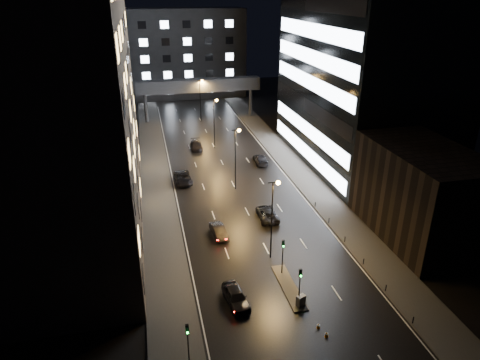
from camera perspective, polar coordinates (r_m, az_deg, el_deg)
The scene contains 26 objects.
ground at distance 80.55m, azimuth -2.42°, elevation 2.37°, with size 160.00×160.00×0.00m, color black.
sidewalk_left at distance 74.81m, azimuth -11.16°, elevation 0.21°, with size 5.00×110.00×0.15m, color #383533.
sidewalk_right at distance 79.12m, azimuth 7.19°, elevation 1.84°, with size 5.00×110.00×0.15m, color #383533.
building_left at distance 59.20m, azimuth -22.18°, elevation 12.87°, with size 15.00×48.00×40.00m, color #2D2319.
building_right_low at distance 59.09m, azimuth 22.90°, elevation -1.66°, with size 10.00×18.00×12.00m, color black.
building_right_glass at distance 79.81m, azimuth 16.74°, elevation 17.91°, with size 20.00×36.00×45.00m, color black.
building_far at distance 133.45m, azimuth -7.30°, elevation 16.46°, with size 34.00×14.00×25.00m, color #333335.
skybridge at distance 106.68m, azimuth -5.53°, elevation 12.38°, with size 30.00×3.00×10.00m.
median_island at distance 48.34m, azimuth 6.52°, elevation -13.99°, with size 1.60×8.00×0.15m, color #383533.
traffic_signal_near at distance 48.49m, azimuth 5.73°, elevation -9.43°, with size 0.28×0.34×4.40m.
traffic_signal_far at distance 44.29m, azimuth 7.99°, elevation -13.22°, with size 0.28×0.34×4.40m.
traffic_signal_corner at distance 38.56m, azimuth -6.99°, elevation -20.21°, with size 0.28×0.34×4.40m.
bollard_row at distance 54.98m, azimuth 14.92°, elevation -9.06°, with size 0.12×25.12×0.90m.
streetlight_near at distance 49.57m, azimuth 4.48°, elevation -3.99°, with size 1.45×0.50×10.15m.
streetlight_mid_a at distance 67.26m, azimuth -0.49°, elevation 3.84°, with size 1.45×0.50×10.15m.
streetlight_mid_b at distance 85.96m, azimuth -3.38°, elevation 8.33°, with size 1.45×0.50×10.15m.
streetlight_far at distance 105.15m, azimuth -5.26°, elevation 11.20°, with size 1.45×0.50×10.15m.
car_away_a at distance 45.63m, azimuth -0.55°, elevation -15.28°, with size 1.95×4.85×1.65m, color black.
car_away_b at distance 56.57m, azimuth -2.82°, elevation -6.85°, with size 1.52×4.35×1.43m, color black.
car_away_c at distance 72.36m, azimuth -7.61°, elevation 0.26°, with size 2.66×5.77×1.60m, color black.
car_away_d at distance 87.57m, azimuth -5.84°, elevation 4.63°, with size 2.21×5.43×1.58m, color black.
car_toward_a at distance 60.79m, azimuth 3.65°, elevation -4.47°, with size 2.53×5.49×1.53m, color black.
car_toward_b at distance 79.87m, azimuth 2.73°, elevation 2.77°, with size 2.17×5.33×1.55m, color black.
utility_cabinet at distance 45.70m, azimuth 8.11°, elevation -15.63°, with size 0.91×0.55×1.20m, color #545457.
cone_a at distance 43.99m, azimuth 10.42°, elevation -18.56°, with size 0.38×0.38×0.48m, color orange.
cone_b at distance 43.25m, azimuth 11.46°, elevation -19.52°, with size 0.38×0.38×0.54m, color orange.
Camera 1 is at (-13.28, -33.66, 29.76)m, focal length 32.00 mm.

